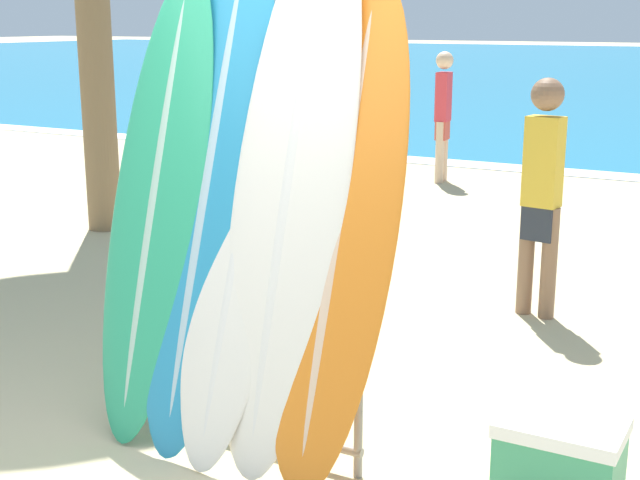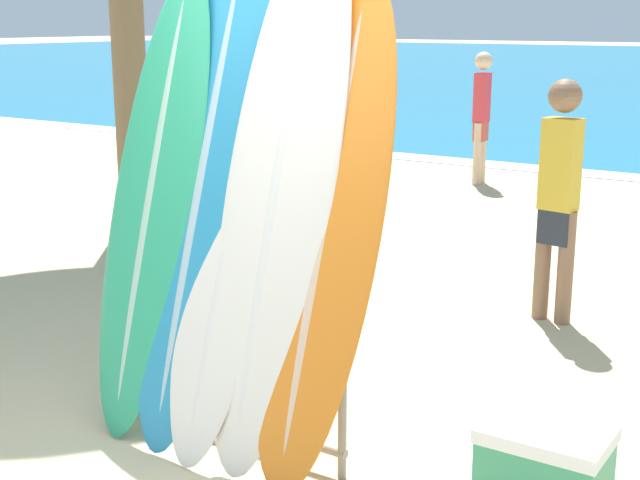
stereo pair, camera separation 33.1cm
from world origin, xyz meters
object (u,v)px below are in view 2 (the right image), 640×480
person_far_left (559,192)px  surfboard_slot_0 (154,200)px  surfboard_slot_1 (203,188)px  surfboard_slot_2 (232,238)px  surfboard_slot_3 (279,190)px  person_near_water (481,113)px  surfboard_slot_4 (325,232)px  cooler_box (544,465)px  surfboard_rack (229,356)px

person_far_left → surfboard_slot_0: bearing=73.7°
surfboard_slot_1 → surfboard_slot_2: size_ratio=1.20×
surfboard_slot_1 → surfboard_slot_3: 0.46m
surfboard_slot_3 → person_near_water: size_ratio=1.55×
surfboard_slot_1 → person_near_water: size_ratio=1.51×
surfboard_slot_1 → surfboard_slot_4: 0.73m
cooler_box → person_near_water: bearing=115.1°
surfboard_slot_4 → person_far_left: bearing=85.3°
surfboard_slot_4 → person_near_water: 7.53m
surfboard_rack → surfboard_slot_0: size_ratio=0.57×
person_near_water → person_far_left: size_ratio=0.99×
surfboard_slot_0 → surfboard_slot_1: size_ratio=0.93×
surfboard_slot_2 → surfboard_slot_3: surfboard_slot_3 is taller
surfboard_slot_1 → surfboard_slot_2: (0.22, -0.06, -0.21)m
surfboard_slot_1 → cooler_box: surfboard_slot_1 is taller
surfboard_slot_4 → person_near_water: (-2.29, 7.17, -0.22)m
surfboard_slot_1 → surfboard_slot_2: 0.31m
surfboard_slot_2 → person_far_left: size_ratio=1.25×
surfboard_slot_0 → surfboard_slot_4: surfboard_slot_0 is taller
surfboard_slot_2 → person_far_left: (0.71, 2.58, -0.13)m
surfboard_slot_0 → surfboard_slot_2: surfboard_slot_0 is taller
person_far_left → cooler_box: 2.55m
surfboard_rack → surfboard_slot_1: bearing=154.0°
surfboard_slot_1 → surfboard_slot_4: bearing=-3.0°
surfboard_slot_3 → person_near_water: bearing=105.9°
surfboard_slot_1 → person_far_left: bearing=69.7°
surfboard_rack → cooler_box: bearing=11.5°
surfboard_rack → person_near_water: bearing=103.9°
surfboard_rack → surfboard_slot_2: size_ratio=0.64×
person_near_water → person_far_left: 5.25m
surfboard_slot_0 → surfboard_slot_3: (0.73, 0.04, 0.12)m
surfboard_slot_3 → person_near_water: (-2.03, 7.14, -0.38)m
surfboard_slot_1 → person_near_water: surfboard_slot_1 is taller
surfboard_slot_3 → surfboard_slot_2: bearing=-167.5°
surfboard_slot_0 → surfboard_slot_1: surfboard_slot_1 is taller
person_near_water → cooler_box: bearing=21.1°
surfboard_slot_0 → cooler_box: surfboard_slot_0 is taller
surfboard_slot_0 → person_near_water: 7.30m
surfboard_slot_4 → surfboard_slot_2: bearing=-177.1°
surfboard_slot_4 → surfboard_slot_3: bearing=174.1°
surfboard_slot_1 → surfboard_slot_3: surfboard_slot_3 is taller
surfboard_slot_3 → cooler_box: 1.66m
surfboard_rack → surfboard_slot_4: (0.50, 0.07, 0.66)m
surfboard_slot_0 → surfboard_slot_3: bearing=2.9°
surfboard_slot_2 → surfboard_rack: bearing=-86.2°
surfboard_rack → person_near_water: person_near_water is taller
surfboard_slot_0 → cooler_box: (1.96, 0.24, -0.97)m
surfboard_slot_2 → cooler_box: bearing=9.7°
surfboard_slot_0 → surfboard_slot_4: bearing=0.5°
person_far_left → cooler_box: size_ratio=3.13×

